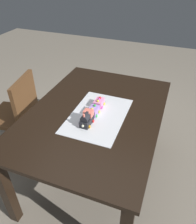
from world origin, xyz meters
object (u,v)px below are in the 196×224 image
at_px(dining_table, 96,122).
at_px(cake_car_flatbed_bubblegum, 99,103).
at_px(cake_locomotive, 87,119).
at_px(cake_car_hopper_lavender, 94,111).
at_px(chair, 18,114).

relative_size(dining_table, cake_car_flatbed_bubblegum, 14.00).
relative_size(cake_locomotive, cake_car_hopper_lavender, 1.40).
bearing_deg(cake_car_hopper_lavender, cake_locomotive, -180.00).
bearing_deg(dining_table, cake_car_hopper_lavender, -178.93).
height_order(dining_table, cake_car_hopper_lavender, cake_car_hopper_lavender).
height_order(cake_locomotive, cake_car_flatbed_bubblegum, cake_locomotive).
bearing_deg(chair, cake_car_hopper_lavender, 73.30).
relative_size(dining_table, cake_car_hopper_lavender, 14.00).
xyz_separation_m(cake_locomotive, cake_car_hopper_lavender, (0.13, 0.00, -0.02)).
distance_m(cake_car_hopper_lavender, cake_car_flatbed_bubblegum, 0.12).
bearing_deg(dining_table, chair, 87.11).
relative_size(dining_table, cake_locomotive, 10.00).
relative_size(cake_locomotive, cake_car_flatbed_bubblegum, 1.40).
bearing_deg(cake_car_flatbed_bubblegum, cake_locomotive, -180.00).
bearing_deg(chair, cake_locomotive, 64.73).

